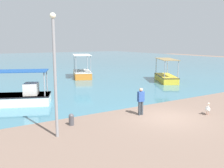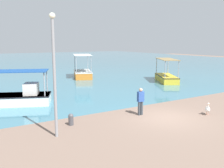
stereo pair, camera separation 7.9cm
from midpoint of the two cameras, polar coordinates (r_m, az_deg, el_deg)
name	(u,v)px [view 1 (the left image)]	position (r m, az deg, el deg)	size (l,w,h in m)	color
ground	(167,118)	(15.28, 12.34, -7.54)	(120.00, 120.00, 0.00)	#7D6456
harbor_water	(14,62)	(59.53, -21.51, 4.67)	(110.00, 90.00, 0.00)	teal
fishing_boat_near_right	(82,73)	(31.52, -6.90, 2.52)	(3.48, 5.03, 2.86)	orange
fishing_boat_outer	(18,96)	(19.08, -20.75, -2.67)	(5.10, 3.63, 2.44)	white
fishing_boat_center	(166,77)	(28.82, 12.15, 1.59)	(3.87, 5.08, 2.56)	gold
pelican	(208,109)	(16.48, 20.92, -5.33)	(0.63, 0.67, 0.80)	#E0997A
lamp_post	(55,69)	(11.64, -13.13, 3.29)	(0.28, 0.28, 5.71)	gray
mooring_bollard	(71,119)	(13.73, -9.45, -7.92)	(0.29, 0.29, 0.65)	#47474C
fisherman_standing	(141,101)	(15.34, 6.45, -3.79)	(0.42, 0.25, 1.69)	#383F46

